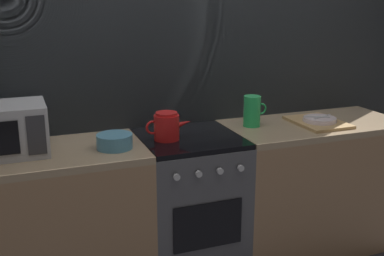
{
  "coord_description": "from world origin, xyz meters",
  "views": [
    {
      "loc": [
        -0.97,
        -2.58,
        1.72
      ],
      "look_at": [
        0.02,
        0.0,
        0.95
      ],
      "focal_mm": 44.56,
      "sensor_mm": 36.0,
      "label": 1
    }
  ],
  "objects_px": {
    "dish_pile": "(318,121)",
    "microwave": "(2,130)",
    "pitcher": "(252,111)",
    "mixing_bowl": "(115,141)",
    "kettle": "(167,126)",
    "stove_unit": "(189,205)"
  },
  "relations": [
    {
      "from": "dish_pile",
      "to": "microwave",
      "type": "bearing_deg",
      "value": 177.66
    },
    {
      "from": "stove_unit",
      "to": "dish_pile",
      "type": "height_order",
      "value": "dish_pile"
    },
    {
      "from": "pitcher",
      "to": "dish_pile",
      "type": "height_order",
      "value": "pitcher"
    },
    {
      "from": "stove_unit",
      "to": "dish_pile",
      "type": "bearing_deg",
      "value": -2.39
    },
    {
      "from": "stove_unit",
      "to": "microwave",
      "type": "relative_size",
      "value": 1.96
    },
    {
      "from": "pitcher",
      "to": "microwave",
      "type": "bearing_deg",
      "value": -178.79
    },
    {
      "from": "kettle",
      "to": "mixing_bowl",
      "type": "xyz_separation_m",
      "value": [
        -0.32,
        -0.05,
        -0.04
      ]
    },
    {
      "from": "kettle",
      "to": "dish_pile",
      "type": "relative_size",
      "value": 0.71
    },
    {
      "from": "microwave",
      "to": "mixing_bowl",
      "type": "relative_size",
      "value": 2.3
    },
    {
      "from": "kettle",
      "to": "dish_pile",
      "type": "bearing_deg",
      "value": -1.24
    },
    {
      "from": "pitcher",
      "to": "kettle",
      "type": "bearing_deg",
      "value": -171.7
    },
    {
      "from": "kettle",
      "to": "pitcher",
      "type": "distance_m",
      "value": 0.62
    },
    {
      "from": "microwave",
      "to": "dish_pile",
      "type": "distance_m",
      "value": 1.95
    },
    {
      "from": "microwave",
      "to": "dish_pile",
      "type": "xyz_separation_m",
      "value": [
        1.94,
        -0.08,
        -0.12
      ]
    },
    {
      "from": "stove_unit",
      "to": "pitcher",
      "type": "xyz_separation_m",
      "value": [
        0.46,
        0.07,
        0.55
      ]
    },
    {
      "from": "stove_unit",
      "to": "pitcher",
      "type": "bearing_deg",
      "value": 9.09
    },
    {
      "from": "dish_pile",
      "to": "mixing_bowl",
      "type": "bearing_deg",
      "value": -178.77
    },
    {
      "from": "mixing_bowl",
      "to": "dish_pile",
      "type": "height_order",
      "value": "mixing_bowl"
    },
    {
      "from": "microwave",
      "to": "mixing_bowl",
      "type": "distance_m",
      "value": 0.59
    },
    {
      "from": "microwave",
      "to": "mixing_bowl",
      "type": "height_order",
      "value": "microwave"
    },
    {
      "from": "microwave",
      "to": "pitcher",
      "type": "bearing_deg",
      "value": 1.21
    },
    {
      "from": "microwave",
      "to": "pitcher",
      "type": "relative_size",
      "value": 2.3
    }
  ]
}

